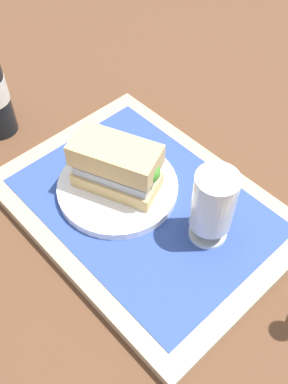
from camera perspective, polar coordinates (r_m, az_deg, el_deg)
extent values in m
plane|color=brown|center=(0.70, 0.00, -2.55)|extent=(3.00, 3.00, 0.00)
cube|color=tan|center=(0.70, 0.00, -2.07)|extent=(0.44, 0.32, 0.02)
cube|color=#2D4793|center=(0.69, 0.00, -1.54)|extent=(0.38, 0.27, 0.00)
cylinder|color=white|center=(0.70, -3.40, 0.61)|extent=(0.19, 0.19, 0.01)
cube|color=tan|center=(0.69, -3.47, 1.62)|extent=(0.14, 0.11, 0.02)
cube|color=#9EA3A8|center=(0.67, -3.55, 2.73)|extent=(0.13, 0.10, 0.02)
cube|color=silver|center=(0.66, -3.60, 3.42)|extent=(0.12, 0.09, 0.01)
sphere|color=#47932D|center=(0.64, 0.43, 2.67)|extent=(0.04, 0.04, 0.04)
cube|color=tan|center=(0.65, -3.70, 4.74)|extent=(0.14, 0.11, 0.04)
cylinder|color=silver|center=(0.66, 8.16, -5.15)|extent=(0.06, 0.06, 0.01)
cylinder|color=silver|center=(0.65, 8.30, -4.41)|extent=(0.01, 0.01, 0.02)
cylinder|color=silver|center=(0.60, 8.94, -1.19)|extent=(0.06, 0.06, 0.09)
cylinder|color=gold|center=(0.62, 8.64, -2.72)|extent=(0.06, 0.06, 0.04)
cylinder|color=white|center=(0.60, 8.92, -1.29)|extent=(0.05, 0.05, 0.01)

